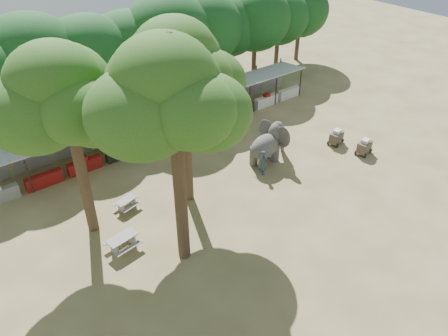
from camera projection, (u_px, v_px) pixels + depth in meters
ground at (290, 229)px, 25.30m from camera, size 100.00×100.00×0.00m
vendor_stalls at (165, 122)px, 33.72m from camera, size 28.00×2.99×2.80m
yard_tree_left at (61, 98)px, 20.81m from camera, size 7.10×6.90×11.02m
yard_tree_center at (169, 98)px, 18.48m from camera, size 7.10×6.90×12.04m
yard_tree_back at (178, 69)px, 23.00m from camera, size 7.10×6.90×11.36m
backdrop_trees at (127, 49)px, 34.69m from camera, size 46.46×5.95×8.33m
elephant at (269, 144)px, 30.62m from camera, size 3.68×2.76×2.76m
handler at (264, 163)px, 29.48m from camera, size 0.70×0.78×1.80m
picnic_table_near at (123, 241)px, 23.67m from camera, size 1.86×1.72×0.83m
picnic_table_far at (127, 203)px, 26.62m from camera, size 1.58×1.48×0.67m
cart_front at (364, 147)px, 31.77m from camera, size 1.37×1.03×1.22m
cart_back at (336, 137)px, 32.94m from camera, size 1.38×1.06×1.20m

